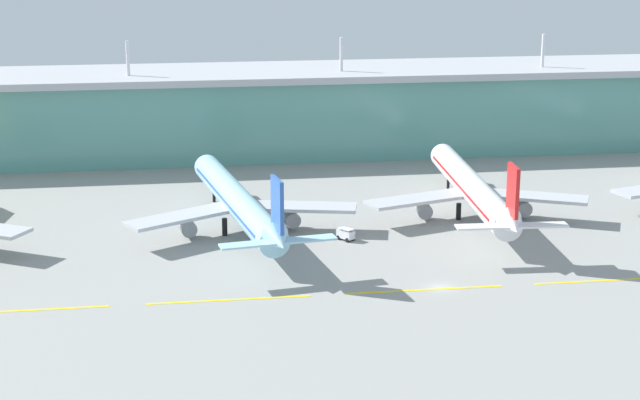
% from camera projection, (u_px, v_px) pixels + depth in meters
% --- Properties ---
extents(ground_plane, '(600.00, 600.00, 0.00)m').
position_uv_depth(ground_plane, '(440.00, 287.00, 182.28)').
color(ground_plane, gray).
extents(terminal_building, '(288.00, 34.00, 32.14)m').
position_uv_depth(terminal_building, '(338.00, 109.00, 285.73)').
color(terminal_building, '#5B9E93').
rests_on(terminal_building, ground).
extents(airliner_near_middle, '(48.21, 72.12, 18.90)m').
position_uv_depth(airliner_near_middle, '(238.00, 202.00, 212.79)').
color(airliner_near_middle, '#9ED1EA').
rests_on(airliner_near_middle, ground).
extents(airliner_far_middle, '(48.72, 71.98, 18.90)m').
position_uv_depth(airliner_far_middle, '(472.00, 188.00, 223.30)').
color(airliner_far_middle, white).
rests_on(airliner_far_middle, ground).
extents(taxiway_stripe_west, '(28.00, 0.70, 0.04)m').
position_uv_depth(taxiway_stripe_west, '(23.00, 311.00, 171.46)').
color(taxiway_stripe_west, yellow).
rests_on(taxiway_stripe_west, ground).
extents(taxiway_stripe_mid_west, '(28.00, 0.70, 0.04)m').
position_uv_depth(taxiway_stripe_mid_west, '(229.00, 300.00, 176.24)').
color(taxiway_stripe_mid_west, yellow).
rests_on(taxiway_stripe_mid_west, ground).
extents(taxiway_stripe_centre, '(28.00, 0.70, 0.04)m').
position_uv_depth(taxiway_stripe_centre, '(425.00, 290.00, 181.01)').
color(taxiway_stripe_centre, yellow).
rests_on(taxiway_stripe_centre, ground).
extents(taxiway_stripe_mid_east, '(28.00, 0.70, 0.04)m').
position_uv_depth(taxiway_stripe_mid_east, '(610.00, 280.00, 185.78)').
color(taxiway_stripe_mid_east, yellow).
rests_on(taxiway_stripe_mid_east, ground).
extents(baggage_cart, '(3.63, 3.96, 2.48)m').
position_uv_depth(baggage_cart, '(346.00, 234.00, 208.71)').
color(baggage_cart, silver).
rests_on(baggage_cart, ground).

